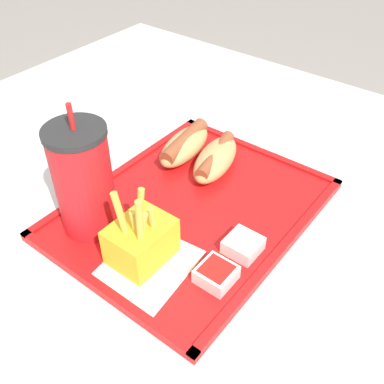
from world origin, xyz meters
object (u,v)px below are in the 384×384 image
at_px(sauce_cup_mayo, 243,245).
at_px(hot_dog_near, 215,159).
at_px(hot_dog_far, 185,145).
at_px(fries_carton, 141,240).
at_px(sauce_cup_ketchup, 216,274).
at_px(soda_cup, 84,180).

bearing_deg(sauce_cup_mayo, hot_dog_near, 47.15).
xyz_separation_m(hot_dog_far, hot_dog_near, (0.00, -0.07, -0.00)).
relative_size(fries_carton, sauce_cup_ketchup, 2.65).
bearing_deg(fries_carton, sauce_cup_mayo, -46.92).
bearing_deg(hot_dog_near, fries_carton, -170.27).
distance_m(soda_cup, hot_dog_near, 0.23).
bearing_deg(sauce_cup_mayo, sauce_cup_ketchup, -179.64).
height_order(soda_cup, fries_carton, soda_cup).
relative_size(soda_cup, sauce_cup_mayo, 4.38).
bearing_deg(fries_carton, hot_dog_near, 9.73).
xyz_separation_m(fries_carton, sauce_cup_ketchup, (0.03, -0.10, -0.02)).
bearing_deg(sauce_cup_mayo, soda_cup, 114.15).
bearing_deg(sauce_cup_ketchup, soda_cup, 97.66).
relative_size(hot_dog_far, sauce_cup_ketchup, 3.09).
bearing_deg(sauce_cup_mayo, fries_carton, 133.08).
height_order(hot_dog_far, sauce_cup_ketchup, hot_dog_far).
height_order(hot_dog_near, fries_carton, fries_carton).
xyz_separation_m(fries_carton, sauce_cup_mayo, (0.09, -0.10, -0.02)).
relative_size(fries_carton, sauce_cup_mayo, 2.65).
distance_m(hot_dog_near, sauce_cup_ketchup, 0.23).
relative_size(hot_dog_far, fries_carton, 1.17).
height_order(hot_dog_far, fries_carton, fries_carton).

